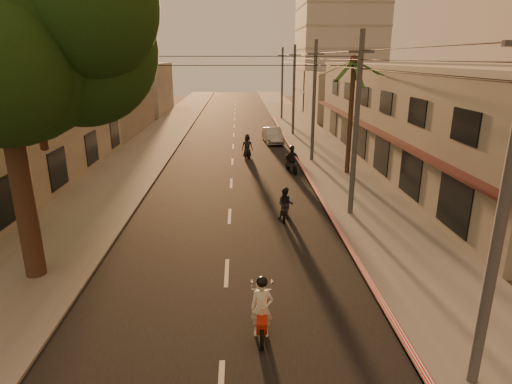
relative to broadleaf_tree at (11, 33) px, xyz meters
The scene contains 19 objects.
ground 10.96m from the broadleaf_tree, 17.97° to the right, with size 160.00×160.00×0.00m, color #383023.
road 20.84m from the broadleaf_tree, 69.68° to the left, with size 10.00×140.00×0.02m, color black.
sidewalk_right 24.26m from the broadleaf_tree, 51.68° to the left, with size 5.00×140.00×0.12m, color slate.
sidewalk_left 19.76m from the broadleaf_tree, 92.85° to the left, with size 5.00×140.00×0.12m, color slate.
curb_stripe 19.30m from the broadleaf_tree, 47.67° to the left, with size 0.20×60.00×0.20m, color red.
shophouse_row 26.41m from the broadleaf_tree, 37.63° to the left, with size 8.80×34.20×7.30m.
left_building 15.15m from the broadleaf_tree, 121.87° to the left, with size 8.20×24.20×5.20m.
distant_tower 58.67m from the broadleaf_tree, 67.22° to the left, with size 12.10×12.10×28.00m.
broadleaf_tree is the anchor object (origin of this frame).
palm_tree 20.18m from the broadleaf_tree, 43.48° to the left, with size 5.00×5.00×8.20m.
utility_poles 22.06m from the broadleaf_tree, 54.34° to the left, with size 1.20×48.26×9.00m.
filler_right 47.87m from the broadleaf_tree, 64.31° to the left, with size 8.00×14.00×6.00m, color #ADA79D.
filler_left_near 33.30m from the broadleaf_tree, 103.06° to the left, with size 8.00×14.00×4.40m, color #ADA79D.
filler_left_far 50.64m from the broadleaf_tree, 98.43° to the left, with size 8.00×14.00×7.00m, color #ADA79D.
scooter_red 11.56m from the broadleaf_tree, 27.00° to the right, with size 0.75×1.93×1.90m.
scooter_mid_a 13.27m from the broadleaf_tree, 29.50° to the left, with size 1.02×1.71×1.70m.
scooter_mid_b 19.52m from the broadleaf_tree, 53.06° to the left, with size 1.30×1.95×1.96m.
scooter_far_a 22.22m from the broadleaf_tree, 68.03° to the left, with size 0.99×1.94×1.91m.
parked_car 28.55m from the broadleaf_tree, 67.88° to the left, with size 1.92×4.45×1.43m, color #999CA0.
Camera 1 is at (0.51, -12.45, 7.74)m, focal length 30.00 mm.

